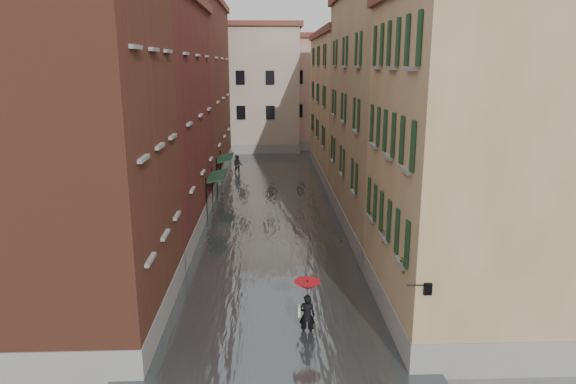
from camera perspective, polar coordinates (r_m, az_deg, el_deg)
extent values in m
plane|color=#515254|center=(21.67, -1.44, -11.43)|extent=(120.00, 120.00, 0.00)
cube|color=#4F5457|center=(33.84, -1.75, -1.78)|extent=(10.00, 60.00, 0.20)
cube|color=brown|center=(19.04, -23.11, 4.41)|extent=(6.00, 8.00, 13.00)
cube|color=#5E261D|center=(29.52, -15.61, 7.56)|extent=(6.00, 14.00, 12.50)
cube|color=brown|center=(44.15, -11.23, 10.75)|extent=(6.00, 16.00, 14.00)
cube|color=olive|center=(19.32, 19.80, 2.57)|extent=(6.00, 8.00, 11.50)
cube|color=tan|center=(29.60, 12.05, 8.26)|extent=(6.00, 14.00, 13.00)
cube|color=olive|center=(44.30, 7.28, 9.29)|extent=(6.00, 16.00, 11.50)
cube|color=#BAAB93|center=(57.70, -5.06, 11.16)|extent=(12.00, 9.00, 13.00)
cube|color=tan|center=(59.98, 3.82, 10.81)|extent=(10.00, 9.00, 12.00)
cube|color=#15301E|center=(32.30, -7.90, 1.80)|extent=(1.09, 3.24, 0.31)
cylinder|color=black|center=(31.06, -9.03, -0.92)|extent=(0.06, 0.06, 2.80)
cylinder|color=black|center=(34.18, -8.41, 0.48)|extent=(0.06, 0.06, 2.80)
cube|color=#15301E|center=(38.54, -6.99, 3.81)|extent=(1.09, 3.23, 0.31)
cylinder|color=black|center=(37.23, -7.91, 1.61)|extent=(0.06, 0.06, 2.80)
cylinder|color=black|center=(40.38, -7.47, 2.60)|extent=(0.06, 0.06, 2.80)
cylinder|color=black|center=(15.52, 14.18, -10.01)|extent=(0.60, 0.05, 0.05)
cube|color=black|center=(15.64, 15.23, -10.28)|extent=(0.22, 0.22, 0.35)
cube|color=beige|center=(15.64, 15.23, -10.28)|extent=(0.14, 0.14, 0.24)
cube|color=brown|center=(16.68, 13.16, -8.03)|extent=(0.22, 0.85, 0.18)
imported|color=#265926|center=(16.53, 13.24, -6.68)|extent=(0.59, 0.51, 0.66)
cube|color=brown|center=(19.32, 10.93, -4.83)|extent=(0.22, 0.85, 0.18)
imported|color=#265926|center=(19.19, 10.99, -3.64)|extent=(0.59, 0.51, 0.66)
cube|color=brown|center=(21.47, 9.56, -2.85)|extent=(0.22, 0.85, 0.18)
imported|color=#265926|center=(21.36, 9.60, -1.77)|extent=(0.59, 0.51, 0.66)
imported|color=black|center=(18.43, 2.12, -13.55)|extent=(0.60, 0.42, 1.56)
cube|color=beige|center=(18.38, 1.22, -13.03)|extent=(0.08, 0.30, 0.38)
cylinder|color=black|center=(18.18, 2.14, -11.96)|extent=(0.02, 0.02, 1.00)
cone|color=#B10B14|center=(17.93, 2.15, -10.32)|extent=(0.94, 0.94, 0.28)
imported|color=black|center=(44.41, -5.62, 2.99)|extent=(0.90, 0.74, 1.74)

